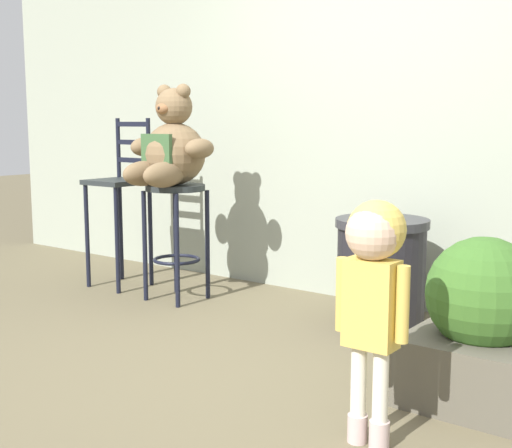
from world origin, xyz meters
TOP-DOWN VIEW (x-y plane):
  - ground_plane at (0.00, 0.00)m, footprint 24.00×24.00m
  - building_wall at (0.00, 1.79)m, footprint 7.73×0.30m
  - bar_stool_with_teddy at (-1.17, 0.91)m, footprint 0.40×0.40m
  - teddy_bear at (-1.17, 0.87)m, footprint 0.65×0.58m
  - child_walking at (0.93, -0.24)m, footprint 0.30×0.24m
  - trash_bin at (0.26, 1.16)m, footprint 0.55×0.55m
  - bar_chair_empty at (-1.78, 0.97)m, footprint 0.39×0.39m
  - planter_with_shrub at (1.12, 0.41)m, footprint 0.58×0.58m

SIDE VIEW (x-z plane):
  - ground_plane at x=0.00m, z-range 0.00..0.00m
  - trash_bin at x=0.26m, z-range 0.00..0.66m
  - planter_with_shrub at x=1.12m, z-range -0.03..0.70m
  - bar_stool_with_teddy at x=-1.17m, z-range 0.17..0.97m
  - child_walking at x=0.93m, z-range 0.21..1.15m
  - bar_chair_empty at x=-1.78m, z-range 0.08..1.33m
  - teddy_bear at x=-1.17m, z-range 0.70..1.37m
  - building_wall at x=0.00m, z-range 0.00..3.40m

